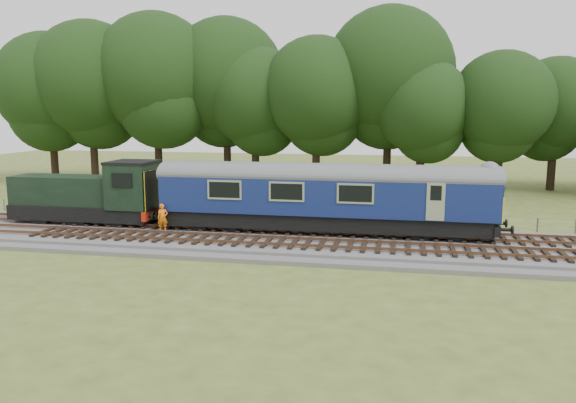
# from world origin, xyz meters

# --- Properties ---
(ground) EXTENTS (120.00, 120.00, 0.00)m
(ground) POSITION_xyz_m (0.00, 0.00, 0.00)
(ground) COLOR #455920
(ground) RESTS_ON ground
(ballast) EXTENTS (70.00, 7.00, 0.35)m
(ballast) POSITION_xyz_m (0.00, 0.00, 0.17)
(ballast) COLOR #4C4C4F
(ballast) RESTS_ON ground
(track_north) EXTENTS (67.20, 2.40, 0.21)m
(track_north) POSITION_xyz_m (0.00, 1.40, 0.42)
(track_north) COLOR black
(track_north) RESTS_ON ballast
(track_south) EXTENTS (67.20, 2.40, 0.21)m
(track_south) POSITION_xyz_m (0.00, -1.60, 0.42)
(track_south) COLOR black
(track_south) RESTS_ON ballast
(fence) EXTENTS (64.00, 0.12, 1.00)m
(fence) POSITION_xyz_m (0.00, 4.50, 0.00)
(fence) COLOR #6B6054
(fence) RESTS_ON ground
(tree_line) EXTENTS (70.00, 8.00, 18.00)m
(tree_line) POSITION_xyz_m (0.00, 22.00, 0.00)
(tree_line) COLOR black
(tree_line) RESTS_ON ground
(dmu_railcar) EXTENTS (18.05, 2.86, 3.88)m
(dmu_railcar) POSITION_xyz_m (-1.70, 1.40, 2.61)
(dmu_railcar) COLOR black
(dmu_railcar) RESTS_ON ground
(shunter_loco) EXTENTS (8.92, 2.60, 3.38)m
(shunter_loco) POSITION_xyz_m (-15.63, 1.40, 1.97)
(shunter_loco) COLOR black
(shunter_loco) RESTS_ON ground
(worker) EXTENTS (0.68, 0.62, 1.57)m
(worker) POSITION_xyz_m (-10.42, -0.23, 1.13)
(worker) COLOR orange
(worker) RESTS_ON ballast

